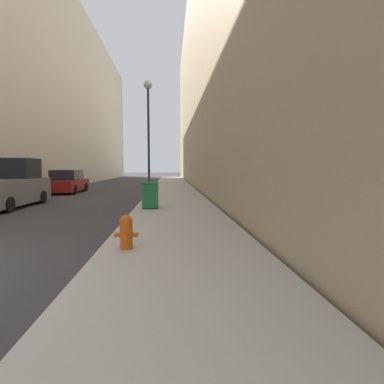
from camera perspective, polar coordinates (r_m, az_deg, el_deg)
sidewalk_right at (r=22.65m, az=-3.53°, el=0.32°), size 3.45×60.00×0.13m
building_left_glass at (r=35.03m, az=-31.33°, el=16.79°), size 12.00×60.00×19.06m
building_right_stone at (r=32.82m, az=10.90°, el=20.19°), size 12.00×60.00×21.19m
fire_hydrant at (r=6.36m, az=-12.42°, el=-7.26°), size 0.50×0.38×0.70m
trash_bin at (r=12.40m, az=-7.94°, el=-0.56°), size 0.65×0.68×1.05m
lamppost at (r=16.92m, az=-8.31°, el=13.72°), size 0.47×0.47×6.36m
pickup_truck at (r=15.91m, az=-31.80°, el=0.82°), size 2.12×5.07×2.23m
parked_sedan_near at (r=23.00m, az=-22.67°, el=1.71°), size 1.99×4.34×1.62m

